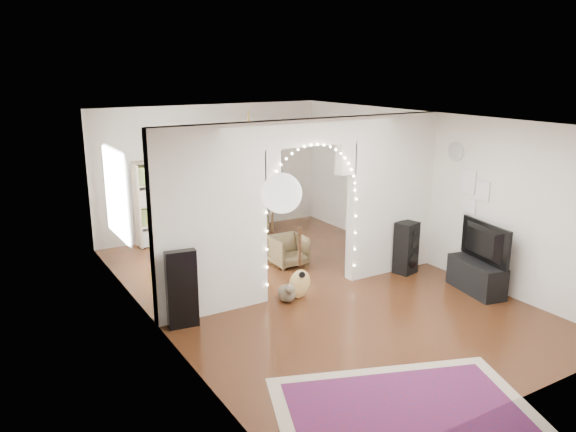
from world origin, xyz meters
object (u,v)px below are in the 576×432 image
floor_speaker (406,248)px  bookcase (176,201)px  acoustic_guitar (300,272)px  dining_chair_left (252,226)px  media_console (476,277)px  dining_chair_right (288,251)px  dining_table (244,201)px

floor_speaker → bookcase: 4.65m
acoustic_guitar → bookcase: size_ratio=0.58×
bookcase → dining_chair_left: bookcase is taller
media_console → dining_chair_right: 3.20m
acoustic_guitar → dining_chair_right: bearing=87.9°
media_console → dining_chair_left: bearing=122.1°
dining_table → dining_chair_left: 0.67m
dining_table → dining_chair_right: dining_table is taller
floor_speaker → dining_table: 3.89m
acoustic_guitar → media_console: 2.80m
media_console → bookcase: size_ratio=0.60×
bookcase → dining_chair_left: 1.62m
dining_chair_right → media_console: bearing=-52.9°
dining_chair_left → dining_chair_right: (-0.21, -1.80, 0.02)m
floor_speaker → media_console: floor_speaker is taller
acoustic_guitar → dining_chair_left: acoustic_guitar is taller
floor_speaker → dining_table: bearing=94.8°
acoustic_guitar → media_console: acoustic_guitar is taller
dining_table → dining_chair_right: (-0.28, -2.31, -0.41)m
floor_speaker → dining_chair_right: 2.06m
dining_chair_left → dining_chair_right: size_ratio=0.92×
floor_speaker → bookcase: (-2.72, 3.75, 0.39)m
dining_chair_left → dining_table: bearing=79.2°
dining_chair_left → dining_chair_right: 1.82m
dining_chair_right → bookcase: bearing=117.1°
acoustic_guitar → dining_chair_left: 3.28m
floor_speaker → dining_chair_left: 3.44m
acoustic_guitar → bookcase: bearing=121.0°
floor_speaker → dining_chair_left: bearing=98.7°
floor_speaker → dining_table: (-1.25, 3.68, 0.23)m
acoustic_guitar → bookcase: bookcase is taller
acoustic_guitar → dining_chair_left: size_ratio=1.75×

